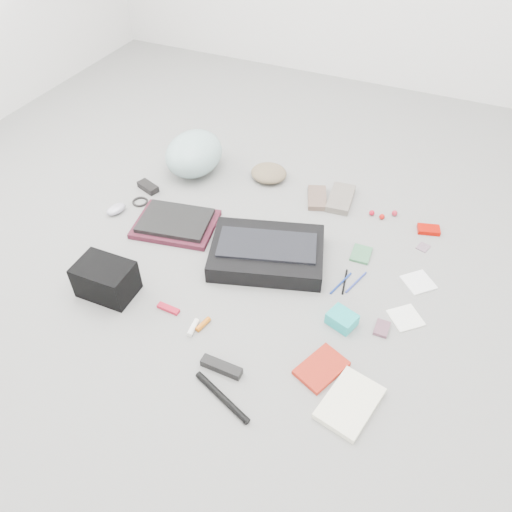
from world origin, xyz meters
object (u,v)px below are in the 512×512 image
at_px(laptop, 175,220).
at_px(messenger_bag, 267,253).
at_px(camera_bag, 106,279).
at_px(bike_helmet, 194,154).
at_px(book_red, 321,368).
at_px(accordion_wallet, 342,319).

bearing_deg(laptop, messenger_bag, -14.34).
relative_size(laptop, camera_bag, 1.42).
height_order(bike_helmet, camera_bag, bike_helmet).
xyz_separation_m(bike_helmet, camera_bag, (0.11, -0.93, -0.03)).
bearing_deg(messenger_bag, book_red, -64.96).
distance_m(book_red, accordion_wallet, 0.23).
bearing_deg(messenger_bag, accordion_wallet, -44.72).
distance_m(messenger_bag, camera_bag, 0.69).
relative_size(book_red, accordion_wallet, 1.74).
relative_size(camera_bag, book_red, 1.24).
xyz_separation_m(bike_helmet, book_red, (1.04, -0.93, -0.10)).
bearing_deg(laptop, accordion_wallet, -25.90).
relative_size(laptop, book_red, 1.76).
height_order(camera_bag, book_red, camera_bag).
height_order(bike_helmet, accordion_wallet, bike_helmet).
bearing_deg(camera_bag, messenger_bag, 39.26).
bearing_deg(bike_helmet, camera_bag, -85.53).
xyz_separation_m(messenger_bag, laptop, (-0.49, 0.03, -0.00)).
xyz_separation_m(camera_bag, accordion_wallet, (0.94, 0.23, -0.05)).
distance_m(laptop, bike_helmet, 0.48).
height_order(laptop, bike_helmet, bike_helmet).
distance_m(messenger_bag, book_red, 0.61).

